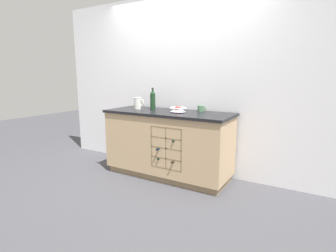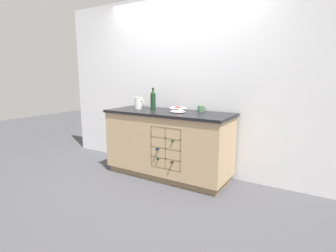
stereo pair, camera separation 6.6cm
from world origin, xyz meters
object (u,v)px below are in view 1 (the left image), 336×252
object	(u,v)px
white_pitcher	(138,103)
ceramic_mug	(201,109)
fruit_bowl	(178,109)
standing_wine_bottle	(153,100)

from	to	relation	value
white_pitcher	ceramic_mug	world-z (taller)	white_pitcher
fruit_bowl	ceramic_mug	world-z (taller)	same
fruit_bowl	white_pitcher	distance (m)	0.68
fruit_bowl	white_pitcher	bearing A→B (deg)	178.38
standing_wine_bottle	white_pitcher	bearing A→B (deg)	-167.46
white_pitcher	standing_wine_bottle	xyz separation A→B (m)	(0.23, 0.05, 0.05)
fruit_bowl	white_pitcher	xyz separation A→B (m)	(-0.67, 0.02, 0.05)
white_pitcher	standing_wine_bottle	size ratio (longest dim) A/B	0.55
fruit_bowl	white_pitcher	size ratio (longest dim) A/B	1.35
white_pitcher	ceramic_mug	xyz separation A→B (m)	(0.91, 0.21, -0.05)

